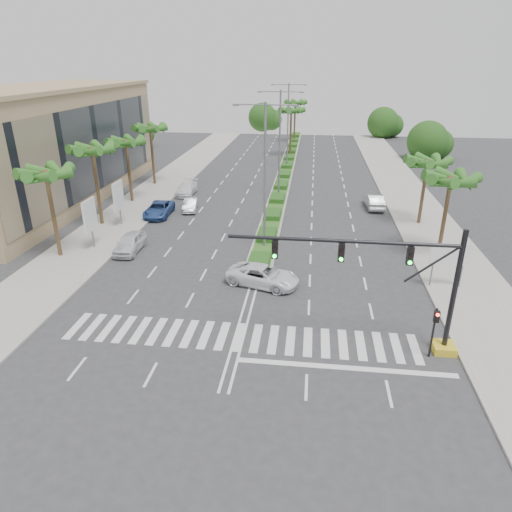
{
  "coord_description": "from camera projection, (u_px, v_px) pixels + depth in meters",
  "views": [
    {
      "loc": [
        3.74,
        -22.36,
        14.9
      ],
      "look_at": [
        0.36,
        5.14,
        3.0
      ],
      "focal_mm": 32.0,
      "sensor_mm": 36.0,
      "label": 1
    }
  ],
  "objects": [
    {
      "name": "pedestrian_signal",
      "position": [
        435.0,
        325.0,
        24.08
      ],
      "size": [
        0.28,
        0.36,
        3.0
      ],
      "color": "black",
      "rests_on": "ground"
    },
    {
      "name": "palm_left_mid",
      "position": [
        92.0,
        152.0,
        42.16
      ],
      "size": [
        4.57,
        4.68,
        7.95
      ],
      "color": "brown",
      "rests_on": "ground"
    },
    {
      "name": "median_grass",
      "position": [
        286.0,
        168.0,
        67.64
      ],
      "size": [
        1.8,
        75.0,
        0.04
      ],
      "primitive_type": "cube",
      "color": "#296321",
      "rests_on": "median"
    },
    {
      "name": "palm_median_a",
      "position": [
        291.0,
        112.0,
        74.02
      ],
      "size": [
        4.57,
        4.68,
        8.05
      ],
      "color": "brown",
      "rests_on": "ground"
    },
    {
      "name": "car_crossing",
      "position": [
        263.0,
        276.0,
        32.62
      ],
      "size": [
        5.72,
        3.84,
        1.46
      ],
      "primitive_type": "imported",
      "rotation": [
        0.0,
        0.0,
        1.28
      ],
      "color": "white",
      "rests_on": "ground"
    },
    {
      "name": "footpath_right",
      "position": [
        430.0,
        231.0,
        43.2
      ],
      "size": [
        6.0,
        120.0,
        0.15
      ],
      "primitive_type": "cube",
      "color": "gray",
      "rests_on": "ground"
    },
    {
      "name": "streetlight_near",
      "position": [
        265.0,
        170.0,
        36.77
      ],
      "size": [
        5.1,
        0.25,
        12.0
      ],
      "color": "slate",
      "rests_on": "ground"
    },
    {
      "name": "palm_left_end",
      "position": [
        150.0,
        130.0,
        56.83
      ],
      "size": [
        4.57,
        4.68,
        7.75
      ],
      "color": "brown",
      "rests_on": "ground"
    },
    {
      "name": "palm_right_near",
      "position": [
        450.0,
        182.0,
        35.38
      ],
      "size": [
        4.57,
        4.68,
        7.05
      ],
      "color": "brown",
      "rests_on": "ground"
    },
    {
      "name": "ground",
      "position": [
        239.0,
        337.0,
        26.69
      ],
      "size": [
        160.0,
        160.0,
        0.0
      ],
      "primitive_type": "plane",
      "color": "#333335",
      "rests_on": "ground"
    },
    {
      "name": "car_parked_a",
      "position": [
        130.0,
        243.0,
        38.38
      ],
      "size": [
        1.89,
        4.52,
        1.53
      ],
      "primitive_type": "imported",
      "rotation": [
        0.0,
        0.0,
        0.02
      ],
      "color": "silver",
      "rests_on": "ground"
    },
    {
      "name": "billboard_near",
      "position": [
        90.0,
        216.0,
        38.09
      ],
      "size": [
        0.18,
        2.1,
        4.35
      ],
      "color": "slate",
      "rests_on": "ground"
    },
    {
      "name": "building",
      "position": [
        45.0,
        147.0,
        50.95
      ],
      "size": [
        12.0,
        36.0,
        12.0
      ],
      "primitive_type": "cube",
      "color": "tan",
      "rests_on": "ground"
    },
    {
      "name": "palm_left_far",
      "position": [
        126.0,
        144.0,
        49.69
      ],
      "size": [
        4.57,
        4.68,
        7.35
      ],
      "color": "brown",
      "rests_on": "ground"
    },
    {
      "name": "direction_sign",
      "position": [
        449.0,
        256.0,
        31.5
      ],
      "size": [
        2.7,
        0.11,
        3.4
      ],
      "color": "slate",
      "rests_on": "ground"
    },
    {
      "name": "car_parked_b",
      "position": [
        191.0,
        204.0,
        49.07
      ],
      "size": [
        1.87,
        4.04,
        1.28
      ],
      "primitive_type": "imported",
      "rotation": [
        0.0,
        0.0,
        0.14
      ],
      "color": "#ADAEB2",
      "rests_on": "ground"
    },
    {
      "name": "palm_median_b",
      "position": [
        295.0,
        104.0,
        87.7
      ],
      "size": [
        4.57,
        4.68,
        8.05
      ],
      "color": "brown",
      "rests_on": "ground"
    },
    {
      "name": "car_right",
      "position": [
        374.0,
        201.0,
        49.75
      ],
      "size": [
        1.91,
        4.83,
        1.57
      ],
      "primitive_type": "imported",
      "rotation": [
        0.0,
        0.0,
        3.2
      ],
      "color": "#BABBBF",
      "rests_on": "ground"
    },
    {
      "name": "streetlight_mid",
      "position": [
        280.0,
        139.0,
        51.36
      ],
      "size": [
        5.1,
        0.25,
        12.0
      ],
      "color": "slate",
      "rests_on": "ground"
    },
    {
      "name": "car_parked_c",
      "position": [
        159.0,
        209.0,
        47.26
      ],
      "size": [
        2.59,
        5.23,
        1.42
      ],
      "primitive_type": "imported",
      "rotation": [
        0.0,
        0.0,
        0.04
      ],
      "color": "#2E4D8E",
      "rests_on": "ground"
    },
    {
      "name": "car_parked_d",
      "position": [
        187.0,
        188.0,
        54.92
      ],
      "size": [
        2.0,
        4.92,
        1.43
      ],
      "primitive_type": "imported",
      "rotation": [
        0.0,
        0.0,
        0.0
      ],
      "color": "white",
      "rests_on": "ground"
    },
    {
      "name": "palm_right_far",
      "position": [
        427.0,
        165.0,
        42.8
      ],
      "size": [
        4.57,
        4.68,
        6.75
      ],
      "color": "brown",
      "rests_on": "ground"
    },
    {
      "name": "signal_gantry",
      "position": [
        410.0,
        294.0,
        24.29
      ],
      "size": [
        12.6,
        1.2,
        7.2
      ],
      "color": "gold",
      "rests_on": "ground"
    },
    {
      "name": "median",
      "position": [
        286.0,
        169.0,
        67.69
      ],
      "size": [
        2.2,
        75.0,
        0.2
      ],
      "primitive_type": "cube",
      "color": "gray",
      "rests_on": "ground"
    },
    {
      "name": "streetlight_far",
      "position": [
        288.0,
        121.0,
        65.96
      ],
      "size": [
        5.1,
        0.25,
        12.0
      ],
      "color": "slate",
      "rests_on": "ground"
    },
    {
      "name": "footpath_left",
      "position": [
        123.0,
        218.0,
        46.61
      ],
      "size": [
        6.0,
        120.0,
        0.15
      ],
      "primitive_type": "cube",
      "color": "gray",
      "rests_on": "ground"
    },
    {
      "name": "palm_left_near",
      "position": [
        46.0,
        177.0,
        35.02
      ],
      "size": [
        4.57,
        4.68,
        7.55
      ],
      "color": "brown",
      "rests_on": "ground"
    },
    {
      "name": "billboard_far",
      "position": [
        118.0,
        196.0,
        43.56
      ],
      "size": [
        0.18,
        2.1,
        4.35
      ],
      "color": "slate",
      "rests_on": "ground"
    }
  ]
}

